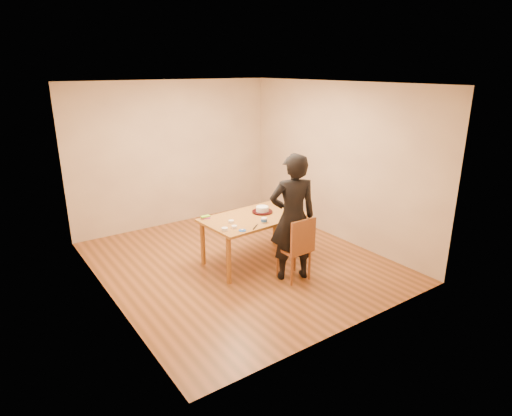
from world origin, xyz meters
TOP-DOWN VIEW (x-y plane):
  - room_shell at (0.00, 0.34)m, footprint 4.00×4.50m
  - dining_table at (0.19, -0.13)m, footprint 1.60×1.02m
  - dining_chair at (0.34, -0.90)m, footprint 0.38×0.38m
  - cake_plate at (0.40, -0.04)m, footprint 0.32×0.32m
  - cake at (0.40, -0.04)m, footprint 0.20×0.20m
  - frosting_dome at (0.40, -0.04)m, footprint 0.19×0.19m
  - frosting_tub at (0.16, -0.43)m, footprint 0.08×0.08m
  - frosting_lid at (-0.28, -0.52)m, footprint 0.11×0.11m
  - frosting_dollop at (-0.28, -0.52)m, footprint 0.04×0.04m
  - ramekin_green at (-0.32, -0.37)m, footprint 0.08×0.08m
  - ramekin_yellow at (-0.24, -0.16)m, footprint 0.08×0.08m
  - ramekin_multi at (-0.48, -0.37)m, footprint 0.09×0.09m
  - candy_box_pink at (-0.45, 0.22)m, footprint 0.14×0.09m
  - candy_box_green at (-0.46, 0.22)m, footprint 0.14×0.07m
  - spatula at (-0.07, -0.52)m, footprint 0.15×0.12m
  - person at (0.34, -0.86)m, footprint 0.78×0.66m

SIDE VIEW (x-z plane):
  - dining_chair at x=0.34m, z-range 0.43..0.47m
  - dining_table at x=0.19m, z-range 0.71..0.75m
  - frosting_lid at x=-0.28m, z-range 0.75..0.76m
  - spatula at x=-0.07m, z-range 0.75..0.76m
  - candy_box_pink at x=-0.45m, z-range 0.75..0.77m
  - cake_plate at x=0.40m, z-range 0.75..0.77m
  - frosting_dollop at x=-0.28m, z-range 0.76..0.78m
  - ramekin_green at x=-0.32m, z-range 0.75..0.79m
  - ramekin_yellow at x=-0.24m, z-range 0.75..0.79m
  - ramekin_multi at x=-0.48m, z-range 0.75..0.79m
  - candy_box_green at x=-0.46m, z-range 0.77..0.79m
  - frosting_tub at x=0.16m, z-range 0.75..0.82m
  - cake at x=0.40m, z-range 0.77..0.84m
  - frosting_dome at x=0.40m, z-range 0.84..0.86m
  - person at x=0.34m, z-range 0.00..1.83m
  - room_shell at x=0.00m, z-range 0.00..2.70m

